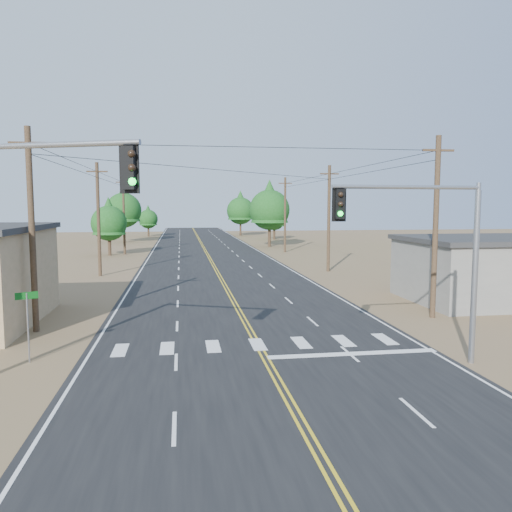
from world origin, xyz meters
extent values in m
plane|color=brown|center=(0.00, 0.00, 0.00)|extent=(220.00, 220.00, 0.00)
cube|color=black|center=(0.00, 30.00, 0.01)|extent=(15.00, 200.00, 0.02)
cylinder|color=#4C3826|center=(-10.50, 12.00, 5.00)|extent=(0.30, 0.30, 10.00)
cube|color=#4C3826|center=(-10.50, 12.00, 9.20)|extent=(1.80, 0.12, 0.12)
cylinder|color=#4C3826|center=(-10.50, 32.00, 5.00)|extent=(0.30, 0.30, 10.00)
cube|color=#4C3826|center=(-10.50, 32.00, 9.20)|extent=(1.80, 0.12, 0.12)
cylinder|color=#4C3826|center=(-10.50, 52.00, 5.00)|extent=(0.30, 0.30, 10.00)
cube|color=#4C3826|center=(-10.50, 52.00, 9.20)|extent=(1.80, 0.12, 0.12)
cylinder|color=#4C3826|center=(10.50, 12.00, 5.00)|extent=(0.30, 0.30, 10.00)
cube|color=#4C3826|center=(10.50, 12.00, 9.20)|extent=(1.80, 0.12, 0.12)
cylinder|color=#4C3826|center=(10.50, 32.00, 5.00)|extent=(0.30, 0.30, 10.00)
cube|color=#4C3826|center=(10.50, 32.00, 9.20)|extent=(1.80, 0.12, 0.12)
cylinder|color=#4C3826|center=(10.50, 52.00, 5.00)|extent=(0.30, 0.30, 10.00)
cube|color=#4C3826|center=(10.50, 52.00, 9.20)|extent=(1.80, 0.12, 0.12)
cylinder|color=gray|center=(-7.73, 2.69, 8.04)|extent=(6.61, 2.80, 0.18)
cube|color=black|center=(-4.78, 1.50, 7.30)|extent=(0.49, 0.46, 1.25)
sphere|color=black|center=(-4.70, 1.31, 7.70)|extent=(0.23, 0.23, 0.23)
sphere|color=black|center=(-4.70, 1.31, 7.30)|extent=(0.23, 0.23, 0.23)
sphere|color=#0CE533|center=(-4.70, 1.31, 6.91)|extent=(0.23, 0.23, 0.23)
cylinder|color=gray|center=(8.00, 4.21, 3.40)|extent=(0.23, 0.23, 6.81)
cylinder|color=gray|center=(8.00, 4.21, 6.81)|extent=(0.17, 0.17, 0.58)
cylinder|color=gray|center=(5.04, 4.06, 6.90)|extent=(5.93, 0.44, 0.16)
cube|color=black|center=(2.37, 3.93, 6.27)|extent=(0.35, 0.31, 1.07)
sphere|color=black|center=(2.36, 3.76, 6.61)|extent=(0.19, 0.19, 0.19)
sphere|color=black|center=(2.36, 3.76, 6.27)|extent=(0.19, 0.19, 0.19)
sphere|color=#0CE533|center=(2.36, 3.76, 5.93)|extent=(0.19, 0.19, 0.19)
cylinder|color=gray|center=(-9.36, 6.84, 1.41)|extent=(0.07, 0.07, 2.81)
cube|color=#0B5214|center=(-9.36, 6.84, 2.70)|extent=(0.79, 0.37, 0.28)
cylinder|color=#3F2D1E|center=(-12.24, 51.03, 1.32)|extent=(0.41, 0.41, 2.65)
cone|color=#164E17|center=(-12.24, 51.03, 5.00)|extent=(4.12, 4.12, 4.71)
sphere|color=#164E17|center=(-12.24, 51.03, 4.05)|extent=(4.41, 4.41, 4.41)
cylinder|color=#3F2D1E|center=(-12.95, 74.24, 1.79)|extent=(0.42, 0.42, 3.58)
cone|color=#164E17|center=(-12.95, 74.24, 6.76)|extent=(5.57, 5.57, 6.36)
sphere|color=#164E17|center=(-12.95, 74.24, 5.47)|extent=(5.96, 5.96, 5.96)
cylinder|color=#3F2D1E|center=(-9.89, 90.36, 1.16)|extent=(0.40, 0.40, 2.32)
cone|color=#164E17|center=(-9.89, 90.36, 4.37)|extent=(3.60, 3.60, 4.12)
sphere|color=#164E17|center=(-9.89, 90.36, 3.54)|extent=(3.86, 3.86, 3.86)
cylinder|color=#3F2D1E|center=(10.03, 61.25, 1.84)|extent=(0.46, 0.46, 3.68)
cone|color=#164E17|center=(10.03, 61.25, 6.94)|extent=(5.72, 5.72, 6.53)
sphere|color=#164E17|center=(10.03, 61.25, 5.61)|extent=(6.13, 6.13, 6.13)
cylinder|color=#3F2D1E|center=(13.85, 77.55, 1.23)|extent=(0.42, 0.42, 2.47)
cone|color=#164E17|center=(13.85, 77.55, 4.66)|extent=(3.84, 3.84, 4.39)
sphere|color=#164E17|center=(13.85, 77.55, 3.77)|extent=(4.11, 4.11, 4.11)
cylinder|color=#3F2D1E|center=(9.00, 89.85, 1.70)|extent=(0.41, 0.41, 3.39)
cone|color=#164E17|center=(9.00, 89.85, 6.41)|extent=(5.28, 5.28, 6.03)
sphere|color=#164E17|center=(9.00, 89.85, 5.19)|extent=(5.66, 5.66, 5.66)
camera|label=1|loc=(-3.33, -13.58, 6.21)|focal=35.00mm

